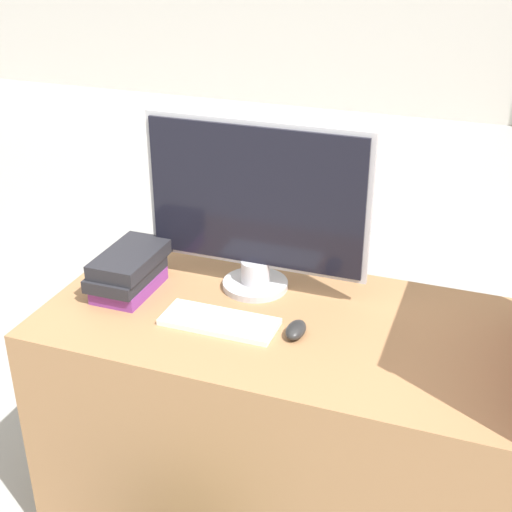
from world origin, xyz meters
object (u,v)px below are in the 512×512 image
Objects in this scene: book_stack at (129,271)px; monitor at (255,206)px; keyboard at (219,322)px; mouse at (296,330)px.

monitor is at bearing 22.81° from book_stack.
mouse reaches higher than keyboard.
monitor is 7.38× the size of mouse.
monitor is 0.42m from book_stack.
monitor is at bearing 85.11° from keyboard.
mouse is 0.55m from book_stack.
keyboard is 3.55× the size of mouse.
monitor is at bearing 132.02° from mouse.
monitor reaches higher than keyboard.
keyboard is (-0.02, -0.23, -0.26)m from monitor.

